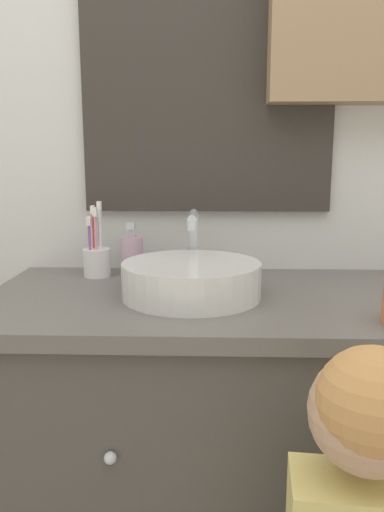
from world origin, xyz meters
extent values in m
cube|color=silver|center=(0.00, 0.63, 1.25)|extent=(3.20, 0.06, 2.50)
cube|color=#332D28|center=(-0.09, 0.59, 1.48)|extent=(0.66, 0.02, 0.90)
cube|color=#B2C1CC|center=(-0.09, 0.58, 1.48)|extent=(0.60, 0.01, 0.84)
cube|color=#4C4742|center=(0.00, 0.33, 0.42)|extent=(1.15, 0.51, 0.83)
cube|color=#605B56|center=(0.00, 0.33, 0.85)|extent=(1.19, 0.55, 0.03)
sphere|color=silver|center=(-0.27, 0.06, 0.63)|extent=(0.02, 0.02, 0.02)
cylinder|color=silver|center=(-0.13, 0.31, 0.91)|extent=(0.31, 0.31, 0.08)
cylinder|color=silver|center=(-0.13, 0.31, 0.94)|extent=(0.25, 0.25, 0.01)
cylinder|color=silver|center=(-0.13, 0.49, 0.95)|extent=(0.02, 0.02, 0.17)
cylinder|color=silver|center=(-0.13, 0.42, 1.04)|extent=(0.02, 0.14, 0.02)
cylinder|color=silver|center=(-0.13, 0.35, 1.03)|extent=(0.02, 0.02, 0.02)
sphere|color=white|center=(-0.04, 0.49, 0.90)|extent=(0.04, 0.04, 0.04)
cylinder|color=silver|center=(-0.38, 0.50, 0.91)|extent=(0.07, 0.07, 0.07)
cylinder|color=white|center=(-0.37, 0.50, 0.97)|extent=(0.01, 0.01, 0.18)
cube|color=white|center=(-0.37, 0.50, 1.05)|extent=(0.01, 0.02, 0.02)
cylinder|color=#3884DB|center=(-0.37, 0.52, 0.96)|extent=(0.01, 0.01, 0.16)
cube|color=white|center=(-0.37, 0.52, 1.03)|extent=(0.01, 0.02, 0.02)
cylinder|color=#D6423D|center=(-0.39, 0.51, 0.97)|extent=(0.01, 0.01, 0.17)
cube|color=white|center=(-0.39, 0.51, 1.04)|extent=(0.01, 0.02, 0.02)
cylinder|color=#8E56B7|center=(-0.39, 0.49, 0.95)|extent=(0.01, 0.01, 0.15)
cube|color=white|center=(-0.39, 0.49, 1.02)|extent=(0.01, 0.02, 0.02)
cylinder|color=pink|center=(-0.38, 0.48, 0.97)|extent=(0.01, 0.01, 0.17)
cube|color=white|center=(-0.38, 0.48, 1.04)|extent=(0.01, 0.02, 0.02)
cylinder|color=#CCA3BC|center=(-0.29, 0.52, 0.92)|extent=(0.06, 0.06, 0.10)
cylinder|color=silver|center=(-0.29, 0.52, 0.98)|extent=(0.02, 0.02, 0.02)
cube|color=silver|center=(-0.29, 0.51, 1.00)|extent=(0.02, 0.03, 0.02)
sphere|color=tan|center=(0.14, -0.13, 0.83)|extent=(0.17, 0.17, 0.17)
sphere|color=tan|center=(0.14, -0.15, 0.85)|extent=(0.16, 0.16, 0.16)
cylinder|color=#E0CC70|center=(0.23, 0.06, 0.66)|extent=(0.07, 0.28, 0.05)
cylinder|color=#3884DB|center=(0.24, 0.20, 0.70)|extent=(0.01, 0.05, 0.12)
camera|label=1|loc=(-0.09, -0.77, 1.18)|focal=35.00mm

